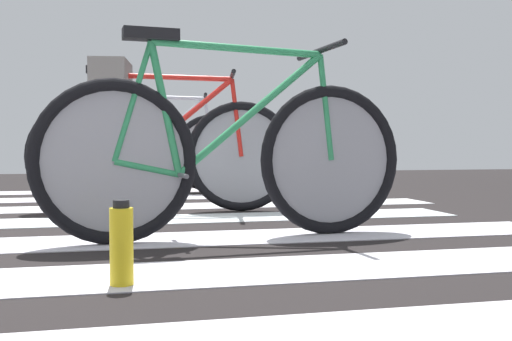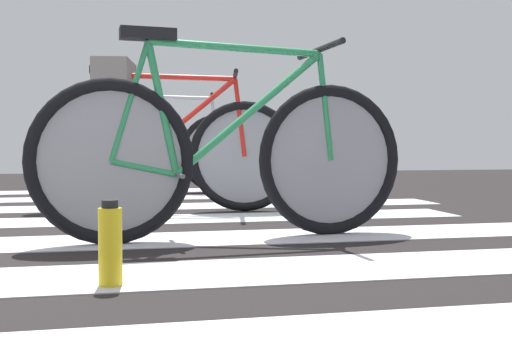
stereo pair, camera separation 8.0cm
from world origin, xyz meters
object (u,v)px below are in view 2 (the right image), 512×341
(bicycle_3_of_3, at_px, (162,150))
(cyclist_3_of_3, at_px, (127,124))
(bicycle_2_of_3, at_px, (165,152))
(water_bottle, at_px, (110,245))
(bicycle_1_of_3, at_px, (226,155))
(cyclist_2_of_3, at_px, (116,114))
(traffic_cone, at_px, (342,173))

(bicycle_3_of_3, relative_size, cyclist_3_of_3, 1.80)
(bicycle_2_of_3, xyz_separation_m, water_bottle, (-0.27, -2.06, -0.26))
(bicycle_1_of_3, distance_m, cyclist_2_of_3, 1.39)
(cyclist_3_of_3, xyz_separation_m, water_bottle, (-0.02, -3.72, -0.50))
(bicycle_1_of_3, bearing_deg, cyclist_2_of_3, 106.98)
(bicycle_3_of_3, bearing_deg, cyclist_3_of_3, -180.00)
(bicycle_3_of_3, bearing_deg, bicycle_2_of_3, -84.91)
(traffic_cone, bearing_deg, bicycle_3_of_3, 133.67)
(cyclist_2_of_3, distance_m, bicycle_3_of_3, 1.63)
(bicycle_2_of_3, bearing_deg, bicycle_3_of_3, 96.30)
(bicycle_2_of_3, xyz_separation_m, cyclist_3_of_3, (-0.25, 1.66, 0.24))
(bicycle_2_of_3, bearing_deg, cyclist_3_of_3, 106.93)
(cyclist_2_of_3, bearing_deg, water_bottle, -80.70)
(bicycle_2_of_3, height_order, cyclist_2_of_3, cyclist_2_of_3)
(water_bottle, bearing_deg, bicycle_2_of_3, 82.49)
(cyclist_3_of_3, relative_size, traffic_cone, 2.00)
(bicycle_1_of_3, xyz_separation_m, bicycle_2_of_3, (-0.21, 1.23, 0.00))
(cyclist_3_of_3, bearing_deg, bicycle_1_of_3, -73.79)
(cyclist_2_of_3, height_order, bicycle_3_of_3, cyclist_2_of_3)
(bicycle_2_of_3, bearing_deg, traffic_cone, 21.33)
(bicycle_3_of_3, distance_m, water_bottle, 3.71)
(cyclist_2_of_3, bearing_deg, traffic_cone, 17.39)
(bicycle_1_of_3, bearing_deg, water_bottle, -125.05)
(bicycle_1_of_3, xyz_separation_m, cyclist_3_of_3, (-0.46, 2.88, 0.24))
(bicycle_1_of_3, height_order, traffic_cone, bicycle_1_of_3)
(cyclist_2_of_3, bearing_deg, bicycle_1_of_3, -59.51)
(cyclist_2_of_3, bearing_deg, bicycle_2_of_3, 0.00)
(cyclist_3_of_3, distance_m, water_bottle, 3.75)
(water_bottle, height_order, traffic_cone, traffic_cone)
(bicycle_1_of_3, relative_size, bicycle_2_of_3, 1.00)
(cyclist_3_of_3, height_order, traffic_cone, cyclist_3_of_3)
(cyclist_3_of_3, bearing_deg, water_bottle, -83.20)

